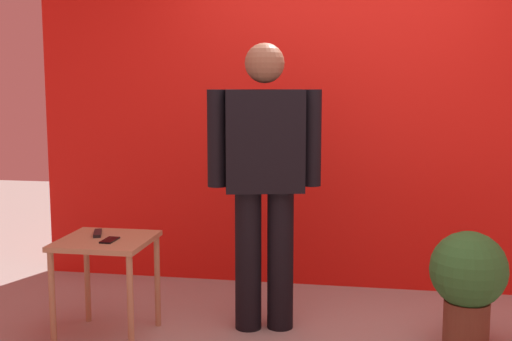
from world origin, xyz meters
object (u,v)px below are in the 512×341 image
object	(u,v)px
standing_person	(264,172)
side_table	(106,254)
potted_plant	(468,280)
tv_remote	(98,233)
cell_phone	(110,240)

from	to	relation	value
standing_person	side_table	distance (m)	1.06
potted_plant	standing_person	bearing A→B (deg)	174.80
side_table	potted_plant	distance (m)	2.11
standing_person	tv_remote	size ratio (longest dim) A/B	10.35
tv_remote	potted_plant	distance (m)	2.20
cell_phone	potted_plant	distance (m)	2.08
side_table	tv_remote	distance (m)	0.15
potted_plant	cell_phone	bearing A→B (deg)	-172.59
cell_phone	side_table	bearing A→B (deg)	131.78
tv_remote	cell_phone	bearing A→B (deg)	-65.54
standing_person	cell_phone	size ratio (longest dim) A/B	12.22
standing_person	potted_plant	xyz separation A→B (m)	(1.20, -0.11, -0.58)
standing_person	side_table	size ratio (longest dim) A/B	2.88
standing_person	side_table	bearing A→B (deg)	-160.47
standing_person	potted_plant	world-z (taller)	standing_person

